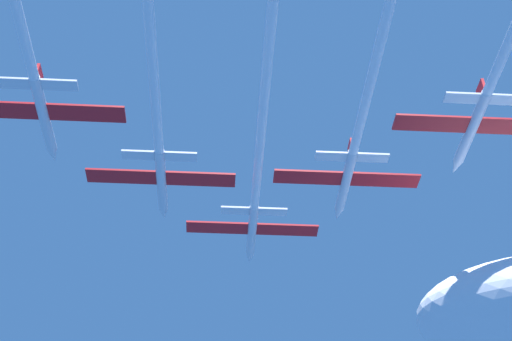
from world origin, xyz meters
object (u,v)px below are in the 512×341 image
Objects in this scene: jet_left_wing at (157,116)px; jet_left_outer at (17,10)px; jet_lead at (257,174)px; jet_right_wing at (364,109)px; jet_right_outer at (505,51)px.

jet_left_wing is 18.86m from jet_left_outer.
jet_lead is 0.92× the size of jet_left_outer.
jet_right_wing is 38.30m from jet_left_outer.
jet_left_wing is 38.25m from jet_right_outer.
jet_left_wing is at bearing 46.89° from jet_left_outer.
jet_lead is at bearing 45.41° from jet_left_outer.
jet_lead is at bearing 43.74° from jet_left_wing.
jet_left_wing is (-12.13, -11.61, -1.52)m from jet_lead.
jet_right_wing is at bearing -49.64° from jet_lead.
jet_lead is 1.05× the size of jet_left_wing.
jet_lead is 0.98× the size of jet_right_wing.
jet_lead is at bearing 136.90° from jet_right_outer.
jet_right_wing reaches higher than jet_left_outer.
jet_left_outer is (-36.36, -12.03, -0.38)m from jet_right_wing.
jet_right_wing reaches higher than jet_left_wing.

